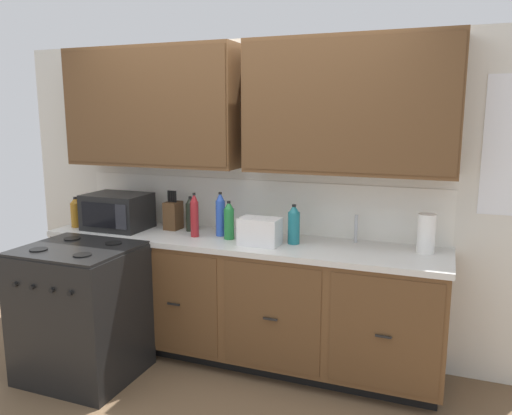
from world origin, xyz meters
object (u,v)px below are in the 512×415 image
Objects in this scene: paper_towel_roll at (426,234)px; stove_range at (81,312)px; toaster at (260,231)px; bottle_blue at (220,215)px; microwave at (117,211)px; bottle_teal at (294,225)px; bottle_red at (195,215)px; bottle_green at (229,221)px; bottle_amber at (76,212)px; knife_block at (173,215)px; bottle_dark at (190,214)px.

stove_range is at bearing -161.78° from paper_towel_roll.
toaster is at bearing 25.31° from stove_range.
microwave is at bearing -174.82° from bottle_blue.
bottle_teal is at bearing 25.72° from stove_range.
microwave is 1.46× the size of bottle_red.
bottle_green is (-1.36, -0.13, 0.01)m from paper_towel_roll.
bottle_green is 1.15× the size of bottle_amber.
stove_range is 1.22m from bottle_green.
toaster is 0.28m from bottle_green.
knife_block is 1.14× the size of bottle_dark.
stove_range is 2.88× the size of bottle_red.
toaster is 0.99× the size of bottle_teal.
bottle_teal is (1.02, -0.09, 0.02)m from knife_block.
bottle_teal is at bearing -174.56° from paper_towel_roll.
stove_range is at bearing -123.15° from bottle_dark.
bottle_blue is (0.17, 0.10, 0.00)m from bottle_red.
bottle_teal is (0.75, 0.07, -0.02)m from bottle_red.
bottle_amber is at bearing -172.86° from bottle_blue.
paper_towel_roll is at bearing -0.22° from knife_block.
microwave is 1.71× the size of toaster.
bottle_dark reaches higher than stove_range.
knife_block reaches higher than stove_range.
bottle_dark is 0.97× the size of bottle_teal.
bottle_red reaches higher than toaster.
bottle_blue reaches higher than bottle_teal.
paper_towel_roll is 0.92× the size of bottle_teal.
toaster is at bearing -152.12° from bottle_teal.
paper_towel_roll is (2.22, 0.73, 0.59)m from stove_range.
bottle_teal is at bearing -5.74° from bottle_dark.
bottle_amber is 1.80m from bottle_teal.
microwave reaches higher than bottle_dark.
paper_towel_roll is 0.78× the size of bottle_blue.
stove_range is at bearing -138.54° from bottle_blue.
bottle_dark is (0.16, -0.00, 0.02)m from knife_block.
knife_block is 0.94× the size of bottle_red.
bottle_amber is (-1.05, -0.06, -0.04)m from bottle_red.
bottle_dark reaches higher than bottle_amber.
bottle_green is 1.32m from bottle_amber.
bottle_green is (0.97, 0.01, -0.00)m from microwave.
microwave is at bearing -166.67° from bottle_dark.
knife_block is 0.16m from bottle_dark.
paper_towel_roll is at bearing 18.22° from stove_range.
bottle_dark is at bearing 13.33° from microwave.
bottle_blue is at bearing 159.11° from toaster.
bottle_blue reaches higher than bottle_dark.
bottle_green is at bearing 3.56° from bottle_amber.
bottle_dark reaches higher than paper_towel_roll.
bottle_teal is at bearing 2.00° from microwave.
microwave is 1.70× the size of bottle_green.
bottle_amber is 0.87× the size of bottle_teal.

